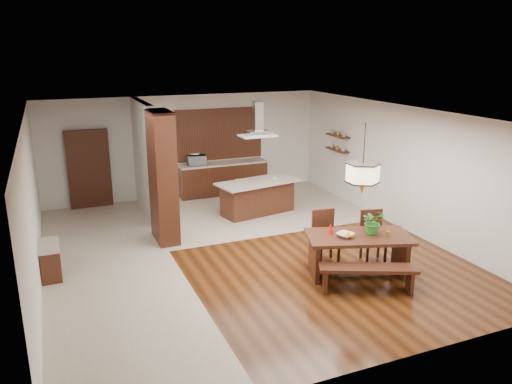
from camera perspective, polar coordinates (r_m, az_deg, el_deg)
name	(u,v)px	position (r m, az deg, el deg)	size (l,w,h in m)	color
room_shell	(242,155)	(10.16, -1.57, 4.22)	(9.00, 9.04, 2.92)	#351909
tile_hallway	(111,270)	(10.19, -16.22, -8.59)	(2.50, 9.00, 0.01)	#B8AD9A
tile_kitchen	(253,209)	(13.38, -0.37, -1.95)	(5.50, 4.00, 0.01)	#B8AD9A
soffit_band	(242,115)	(10.02, -1.60, 8.83)	(8.00, 9.00, 0.02)	#39190E
partition_pier	(163,177)	(11.03, -10.61, 1.65)	(0.45, 1.00, 2.90)	black
partition_stub	(145,158)	(13.04, -12.61, 3.76)	(0.18, 2.40, 2.90)	silver
hallway_console	(51,260)	(10.22, -22.43, -7.23)	(0.37, 0.88, 0.63)	black
hallway_doorway	(89,169)	(14.05, -18.55, 2.50)	(1.10, 0.20, 2.10)	black
rear_counter	(223,178)	(14.70, -3.80, 1.58)	(2.60, 0.62, 0.95)	black
kitchen_window	(219,134)	(14.67, -4.22, 6.64)	(2.60, 0.08, 1.50)	brown
shelf_lower	(337,150)	(14.28, 9.27, 4.79)	(0.26, 0.90, 0.04)	black
shelf_upper	(338,136)	(14.21, 9.34, 6.37)	(0.26, 0.90, 0.04)	black
dining_table	(358,246)	(9.60, 11.61, -6.04)	(2.12, 1.52, 0.80)	black
dining_bench	(368,279)	(9.13, 12.63, -9.68)	(1.71, 0.37, 0.48)	black
dining_chair_left	(327,238)	(10.04, 8.07, -5.20)	(0.47, 0.47, 1.06)	black
dining_chair_right	(374,237)	(10.28, 13.32, -5.05)	(0.46, 0.46, 1.04)	black
pendant_lantern	(364,159)	(9.12, 12.19, 3.67)	(0.64, 0.64, 1.31)	#F1E8B8
foliage_plant	(373,222)	(9.57, 13.23, -3.32)	(0.44, 0.38, 0.48)	#2C7E2A
fruit_bowl	(345,235)	(9.38, 10.16, -4.86)	(0.30, 0.30, 0.07)	#BAB0A2
napkin_cone	(330,229)	(9.47, 8.51, -4.15)	(0.13, 0.13, 0.21)	#A8180C
gold_ornament	(388,234)	(9.58, 14.86, -4.63)	(0.07, 0.07, 0.10)	gold
kitchen_island	(258,197)	(12.91, 0.19, -0.55)	(2.27, 1.31, 0.88)	black
range_hood	(258,119)	(12.48, 0.20, 8.34)	(0.90, 0.55, 0.87)	silver
island_cup	(275,179)	(12.84, 2.13, 1.55)	(0.12, 0.12, 0.09)	silver
microwave	(197,160)	(14.32, -6.81, 3.65)	(0.51, 0.34, 0.28)	silver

